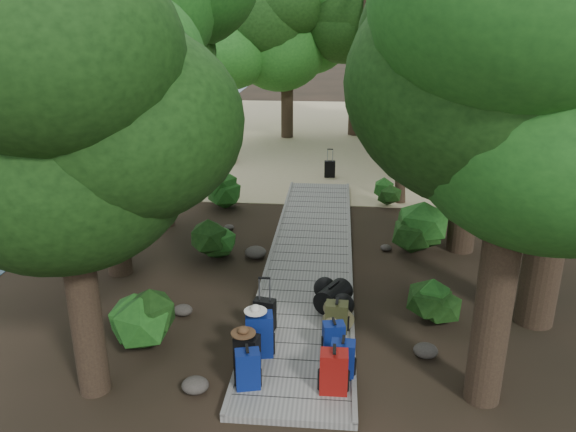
# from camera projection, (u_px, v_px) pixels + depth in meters

# --- Properties ---
(ground) EXTENTS (120.00, 120.00, 0.00)m
(ground) POSITION_uv_depth(u_px,v_px,m) (308.00, 276.00, 12.79)
(ground) COLOR #2E2117
(ground) RESTS_ON ground
(sand_beach) EXTENTS (40.00, 22.00, 0.02)m
(sand_beach) POSITION_uv_depth(u_px,v_px,m) (327.00, 134.00, 27.78)
(sand_beach) COLOR tan
(sand_beach) RESTS_ON ground
(boardwalk) EXTENTS (2.00, 12.00, 0.12)m
(boardwalk) POSITION_uv_depth(u_px,v_px,m) (310.00, 256.00, 13.71)
(boardwalk) COLOR gray
(boardwalk) RESTS_ON ground
(backpack_left_a) EXTENTS (0.43, 0.35, 0.70)m
(backpack_left_a) POSITION_uv_depth(u_px,v_px,m) (248.00, 367.00, 8.68)
(backpack_left_a) COLOR navy
(backpack_left_a) RESTS_ON boardwalk
(backpack_left_b) EXTENTS (0.43, 0.34, 0.71)m
(backpack_left_b) POSITION_uv_depth(u_px,v_px,m) (247.00, 351.00, 9.08)
(backpack_left_b) COLOR black
(backpack_left_b) RESTS_ON boardwalk
(backpack_left_c) EXTENTS (0.51, 0.40, 0.85)m
(backpack_left_c) POSITION_uv_depth(u_px,v_px,m) (259.00, 332.00, 9.50)
(backpack_left_c) COLOR navy
(backpack_left_c) RESTS_ON boardwalk
(backpack_right_a) EXTENTS (0.43, 0.30, 0.76)m
(backpack_right_a) POSITION_uv_depth(u_px,v_px,m) (334.00, 370.00, 8.57)
(backpack_right_a) COLOR #890607
(backpack_right_a) RESTS_ON boardwalk
(backpack_right_b) EXTENTS (0.40, 0.29, 0.68)m
(backpack_right_b) POSITION_uv_depth(u_px,v_px,m) (343.00, 357.00, 8.95)
(backpack_right_b) COLOR navy
(backpack_right_b) RESTS_ON boardwalk
(backpack_right_c) EXTENTS (0.41, 0.32, 0.62)m
(backpack_right_c) POSITION_uv_depth(u_px,v_px,m) (334.00, 336.00, 9.59)
(backpack_right_c) COLOR navy
(backpack_right_c) RESTS_ON boardwalk
(backpack_right_d) EXTENTS (0.42, 0.32, 0.62)m
(backpack_right_d) POSITION_uv_depth(u_px,v_px,m) (337.00, 315.00, 10.26)
(backpack_right_d) COLOR #44431F
(backpack_right_d) RESTS_ON boardwalk
(duffel_right_khaki) EXTENTS (0.59, 0.70, 0.40)m
(duffel_right_khaki) POSITION_uv_depth(u_px,v_px,m) (338.00, 314.00, 10.53)
(duffel_right_khaki) COLOR brown
(duffel_right_khaki) RESTS_ON boardwalk
(duffel_right_black) EXTENTS (0.79, 0.91, 0.48)m
(duffel_right_black) POSITION_uv_depth(u_px,v_px,m) (333.00, 296.00, 11.09)
(duffel_right_black) COLOR black
(duffel_right_black) RESTS_ON boardwalk
(suitcase_on_boardwalk) EXTENTS (0.42, 0.29, 0.60)m
(suitcase_on_boardwalk) POSITION_uv_depth(u_px,v_px,m) (265.00, 314.00, 10.31)
(suitcase_on_boardwalk) COLOR black
(suitcase_on_boardwalk) RESTS_ON boardwalk
(lone_suitcase_on_sand) EXTENTS (0.40, 0.25, 0.60)m
(lone_suitcase_on_sand) POSITION_uv_depth(u_px,v_px,m) (330.00, 169.00, 20.36)
(lone_suitcase_on_sand) COLOR black
(lone_suitcase_on_sand) RESTS_ON sand_beach
(hat_brown) EXTENTS (0.40, 0.40, 0.12)m
(hat_brown) POSITION_uv_depth(u_px,v_px,m) (243.00, 330.00, 8.92)
(hat_brown) COLOR #51351E
(hat_brown) RESTS_ON backpack_left_b
(hat_white) EXTENTS (0.39, 0.39, 0.13)m
(hat_white) POSITION_uv_depth(u_px,v_px,m) (255.00, 308.00, 9.29)
(hat_white) COLOR silver
(hat_white) RESTS_ON backpack_left_c
(kayak) EXTENTS (0.66, 2.83, 0.28)m
(kayak) POSITION_uv_depth(u_px,v_px,m) (230.00, 159.00, 22.45)
(kayak) COLOR #A32C0D
(kayak) RESTS_ON sand_beach
(sun_lounger) EXTENTS (1.27, 2.08, 0.64)m
(sun_lounger) POSITION_uv_depth(u_px,v_px,m) (397.00, 160.00, 21.51)
(sun_lounger) COLOR silver
(sun_lounger) RESTS_ON sand_beach
(tree_right_a) EXTENTS (4.66, 4.66, 7.76)m
(tree_right_a) POSITION_uv_depth(u_px,v_px,m) (515.00, 154.00, 7.40)
(tree_right_a) COLOR black
(tree_right_a) RESTS_ON ground
(tree_right_c) EXTENTS (5.62, 5.62, 9.73)m
(tree_right_c) POSITION_uv_depth(u_px,v_px,m) (482.00, 50.00, 12.57)
(tree_right_c) COLOR black
(tree_right_c) RESTS_ON ground
(tree_right_d) EXTENTS (6.01, 6.01, 11.03)m
(tree_right_d) POSITION_uv_depth(u_px,v_px,m) (531.00, 18.00, 14.63)
(tree_right_d) COLOR black
(tree_right_d) RESTS_ON ground
(tree_right_e) EXTENTS (4.46, 4.46, 8.02)m
(tree_right_e) POSITION_uv_depth(u_px,v_px,m) (452.00, 67.00, 18.27)
(tree_right_e) COLOR black
(tree_right_e) RESTS_ON ground
(tree_right_f) EXTENTS (5.95, 5.95, 10.63)m
(tree_right_f) POSITION_uv_depth(u_px,v_px,m) (514.00, 24.00, 19.33)
(tree_right_f) COLOR black
(tree_right_f) RESTS_ON ground
(tree_left_a) EXTENTS (4.13, 4.13, 6.89)m
(tree_left_a) POSITION_uv_depth(u_px,v_px,m) (67.00, 181.00, 7.75)
(tree_left_a) COLOR black
(tree_left_a) RESTS_ON ground
(tree_left_b) EXTENTS (4.40, 4.40, 7.93)m
(tree_left_b) POSITION_uv_depth(u_px,v_px,m) (102.00, 99.00, 11.61)
(tree_left_b) COLOR black
(tree_left_b) RESTS_ON ground
(tree_left_c) EXTENTS (5.10, 5.10, 8.88)m
(tree_left_c) POSITION_uv_depth(u_px,v_px,m) (151.00, 63.00, 14.37)
(tree_left_c) COLOR black
(tree_left_c) RESTS_ON ground
(tree_back_a) EXTENTS (4.73, 4.73, 8.19)m
(tree_back_a) POSITION_uv_depth(u_px,v_px,m) (287.00, 49.00, 25.75)
(tree_back_a) COLOR black
(tree_back_a) RESTS_ON ground
(tree_back_b) EXTENTS (5.68, 5.68, 10.14)m
(tree_back_b) POSITION_uv_depth(u_px,v_px,m) (359.00, 27.00, 26.00)
(tree_back_b) COLOR black
(tree_back_b) RESTS_ON ground
(tree_back_c) EXTENTS (4.52, 4.52, 8.14)m
(tree_back_c) POSITION_uv_depth(u_px,v_px,m) (442.00, 51.00, 25.29)
(tree_back_c) COLOR black
(tree_back_c) RESTS_ON ground
(tree_back_d) EXTENTS (4.52, 4.52, 7.53)m
(tree_back_d) POSITION_uv_depth(u_px,v_px,m) (211.00, 56.00, 26.02)
(tree_back_d) COLOR black
(tree_back_d) RESTS_ON ground
(palm_right_a) EXTENTS (4.42, 4.42, 7.53)m
(palm_right_a) POSITION_uv_depth(u_px,v_px,m) (412.00, 80.00, 16.69)
(palm_right_a) COLOR #164212
(palm_right_a) RESTS_ON ground
(palm_right_b) EXTENTS (4.50, 4.50, 8.70)m
(palm_right_b) POSITION_uv_depth(u_px,v_px,m) (450.00, 51.00, 20.61)
(palm_right_b) COLOR #164212
(palm_right_b) RESTS_ON ground
(palm_right_c) EXTENTS (4.87, 4.87, 7.74)m
(palm_right_c) POSITION_uv_depth(u_px,v_px,m) (384.00, 59.00, 23.31)
(palm_right_c) COLOR #164212
(palm_right_c) RESTS_ON ground
(palm_left_a) EXTENTS (4.69, 4.69, 7.45)m
(palm_left_a) POSITION_uv_depth(u_px,v_px,m) (188.00, 76.00, 18.29)
(palm_left_a) COLOR #164212
(palm_left_a) RESTS_ON ground
(rock_left_a) EXTENTS (0.43, 0.39, 0.24)m
(rock_left_a) POSITION_uv_depth(u_px,v_px,m) (195.00, 385.00, 8.82)
(rock_left_a) COLOR #4C473F
(rock_left_a) RESTS_ON ground
(rock_left_b) EXTENTS (0.38, 0.34, 0.21)m
(rock_left_b) POSITION_uv_depth(u_px,v_px,m) (183.00, 310.00, 11.09)
(rock_left_b) COLOR #4C473F
(rock_left_b) RESTS_ON ground
(rock_left_c) EXTENTS (0.53, 0.47, 0.29)m
(rock_left_c) POSITION_uv_depth(u_px,v_px,m) (256.00, 252.00, 13.69)
(rock_left_c) COLOR #4C473F
(rock_left_c) RESTS_ON ground
(rock_left_d) EXTENTS (0.28, 0.25, 0.15)m
(rock_left_d) POSITION_uv_depth(u_px,v_px,m) (229.00, 227.00, 15.48)
(rock_left_d) COLOR #4C473F
(rock_left_d) RESTS_ON ground
(rock_right_a) EXTENTS (0.43, 0.39, 0.24)m
(rock_right_a) POSITION_uv_depth(u_px,v_px,m) (426.00, 350.00, 9.74)
(rock_right_a) COLOR #4C473F
(rock_right_a) RESTS_ON ground
(rock_right_b) EXTENTS (0.55, 0.50, 0.30)m
(rock_right_b) POSITION_uv_depth(u_px,v_px,m) (428.00, 289.00, 11.82)
(rock_right_b) COLOR #4C473F
(rock_right_b) RESTS_ON ground
(rock_right_c) EXTENTS (0.28, 0.25, 0.15)m
(rock_right_c) POSITION_uv_depth(u_px,v_px,m) (386.00, 248.00, 14.13)
(rock_right_c) COLOR #4C473F
(rock_right_c) RESTS_ON ground
(shrub_left_a) EXTENTS (1.23, 1.23, 1.11)m
(shrub_left_a) POSITION_uv_depth(u_px,v_px,m) (141.00, 319.00, 9.89)
(shrub_left_a) COLOR #1A4D17
(shrub_left_a) RESTS_ON ground
(shrub_left_b) EXTENTS (1.02, 1.02, 0.91)m
(shrub_left_b) POSITION_uv_depth(u_px,v_px,m) (218.00, 242.00, 13.50)
(shrub_left_b) COLOR #1A4D17
(shrub_left_b) RESTS_ON ground
(shrub_left_c) EXTENTS (1.38, 1.38, 1.24)m
(shrub_left_c) POSITION_uv_depth(u_px,v_px,m) (220.00, 187.00, 17.19)
(shrub_left_c) COLOR #1A4D17
(shrub_left_c) RESTS_ON ground
(shrub_right_a) EXTENTS (0.99, 0.99, 0.89)m
(shrub_right_a) POSITION_uv_depth(u_px,v_px,m) (437.00, 306.00, 10.55)
(shrub_right_a) COLOR #1A4D17
(shrub_right_a) RESTS_ON ground
(shrub_right_b) EXTENTS (1.43, 1.43, 1.29)m
(shrub_right_b) POSITION_uv_depth(u_px,v_px,m) (415.00, 226.00, 13.95)
(shrub_right_b) COLOR #1A4D17
(shrub_right_b) RESTS_ON ground
(shrub_right_c) EXTENTS (0.91, 0.91, 0.82)m
(shrub_right_c) POSITION_uv_depth(u_px,v_px,m) (387.00, 193.00, 17.31)
(shrub_right_c) COLOR #1A4D17
(shrub_right_c) RESTS_ON ground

